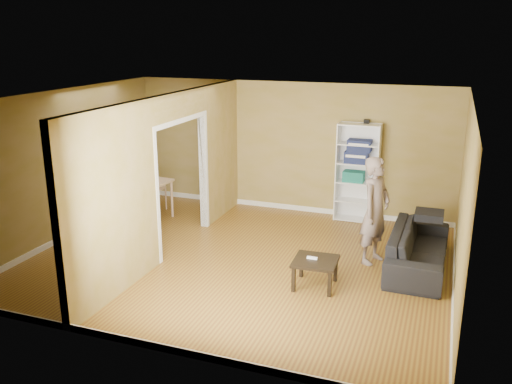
% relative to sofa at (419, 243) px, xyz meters
% --- Properties ---
extents(room_shell, '(6.50, 6.50, 6.50)m').
position_rel_sofa_xyz_m(room_shell, '(-2.70, -0.68, 0.90)').
color(room_shell, olive).
rests_on(room_shell, ground).
extents(partition, '(0.22, 5.50, 2.60)m').
position_rel_sofa_xyz_m(partition, '(-3.90, -0.68, 0.90)').
color(partition, '#A28757').
rests_on(partition, ground).
extents(wall_speaker, '(0.10, 0.10, 0.10)m').
position_rel_sofa_xyz_m(wall_speaker, '(-1.20, 2.01, 1.50)').
color(wall_speaker, black).
rests_on(wall_speaker, room_shell).
extents(sofa, '(2.13, 0.94, 0.80)m').
position_rel_sofa_xyz_m(sofa, '(0.00, 0.00, 0.00)').
color(sofa, black).
rests_on(sofa, ground).
extents(person, '(0.88, 0.79, 2.00)m').
position_rel_sofa_xyz_m(person, '(-0.69, -0.02, 0.60)').
color(person, slate).
rests_on(person, ground).
extents(bookshelf, '(0.80, 0.35, 1.89)m').
position_rel_sofa_xyz_m(bookshelf, '(-1.30, 1.92, 0.54)').
color(bookshelf, white).
rests_on(bookshelf, ground).
extents(paper_box_teal, '(0.39, 0.26, 0.20)m').
position_rel_sofa_xyz_m(paper_box_teal, '(-1.37, 1.88, 0.47)').
color(paper_box_teal, '#1E7058').
rests_on(paper_box_teal, bookshelf).
extents(paper_box_navy_b, '(0.44, 0.28, 0.22)m').
position_rel_sofa_xyz_m(paper_box_navy_b, '(-1.33, 1.88, 0.85)').
color(paper_box_navy_b, '#15134B').
rests_on(paper_box_navy_b, bookshelf).
extents(paper_box_navy_c, '(0.44, 0.28, 0.22)m').
position_rel_sofa_xyz_m(paper_box_navy_c, '(-1.29, 1.88, 1.07)').
color(paper_box_navy_c, navy).
rests_on(paper_box_navy_c, bookshelf).
extents(coffee_table, '(0.61, 0.61, 0.41)m').
position_rel_sofa_xyz_m(coffee_table, '(-1.34, -1.20, -0.05)').
color(coffee_table, black).
rests_on(coffee_table, ground).
extents(game_controller, '(0.15, 0.04, 0.03)m').
position_rel_sofa_xyz_m(game_controller, '(-1.39, -1.18, 0.02)').
color(game_controller, white).
rests_on(game_controller, coffee_table).
extents(dining_table, '(1.24, 0.82, 0.77)m').
position_rel_sofa_xyz_m(dining_table, '(-5.33, 0.52, 0.29)').
color(dining_table, tan).
rests_on(dining_table, ground).
extents(chair_left, '(0.49, 0.49, 0.89)m').
position_rel_sofa_xyz_m(chair_left, '(-6.13, 0.53, 0.04)').
color(chair_left, tan).
rests_on(chair_left, ground).
extents(chair_near, '(0.59, 0.59, 0.99)m').
position_rel_sofa_xyz_m(chair_near, '(-5.22, -0.04, 0.09)').
color(chair_near, tan).
rests_on(chair_near, ground).
extents(chair_far, '(0.61, 0.61, 1.03)m').
position_rel_sofa_xyz_m(chair_far, '(-5.30, 1.12, 0.11)').
color(chair_far, '#D8B081').
rests_on(chair_far, ground).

